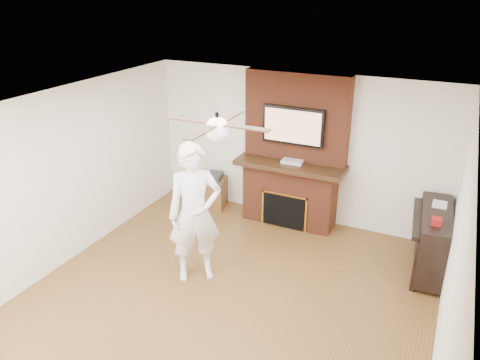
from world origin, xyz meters
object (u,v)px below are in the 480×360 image
at_px(fireplace, 292,166).
at_px(side_table, 211,190).
at_px(person, 195,214).
at_px(piano, 433,239).

bearing_deg(fireplace, side_table, -177.44).
xyz_separation_m(fireplace, person, (-0.60, -2.10, -0.03)).
bearing_deg(fireplace, piano, -13.50).
relative_size(fireplace, piano, 1.79).
height_order(fireplace, person, fireplace).
xyz_separation_m(fireplace, side_table, (-1.50, -0.07, -0.71)).
height_order(person, side_table, person).
xyz_separation_m(person, side_table, (-0.90, 2.04, -0.68)).
relative_size(fireplace, side_table, 3.92).
distance_m(fireplace, side_table, 1.66).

